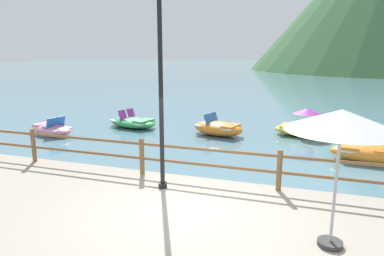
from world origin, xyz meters
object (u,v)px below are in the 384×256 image
object	(u,v)px
pedal_boat_5	(51,129)
pedal_boat_6	(133,122)
beach_umbrella	(342,122)
pedal_boat_3	(372,153)
pedal_boat_0	(304,127)
lamp_post	(160,67)
pedal_boat_2	(218,128)

from	to	relation	value
pedal_boat_5	pedal_boat_6	bearing A→B (deg)	42.00
beach_umbrella	pedal_boat_3	world-z (taller)	beach_umbrella
pedal_boat_6	pedal_boat_0	bearing A→B (deg)	5.05
pedal_boat_3	pedal_boat_6	bearing A→B (deg)	166.52
lamp_post	pedal_boat_0	bearing A→B (deg)	69.04
lamp_post	pedal_boat_5	bearing A→B (deg)	145.89
lamp_post	beach_umbrella	size ratio (longest dim) A/B	2.06
pedal_boat_3	pedal_boat_2	bearing A→B (deg)	159.88
pedal_boat_2	pedal_boat_3	bearing A→B (deg)	-20.12
pedal_boat_0	pedal_boat_2	size ratio (longest dim) A/B	1.01
pedal_boat_2	pedal_boat_5	world-z (taller)	pedal_boat_2
lamp_post	pedal_boat_3	xyz separation A→B (m)	(5.16, 4.95, -2.85)
pedal_boat_2	pedal_boat_3	distance (m)	5.92
pedal_boat_0	pedal_boat_3	size ratio (longest dim) A/B	0.97
lamp_post	beach_umbrella	xyz separation A→B (m)	(3.53, -1.40, -0.70)
lamp_post	beach_umbrella	distance (m)	3.86
pedal_boat_3	pedal_boat_6	xyz separation A→B (m)	(-9.74, 2.34, -0.05)
pedal_boat_5	lamp_post	bearing A→B (deg)	-34.11
pedal_boat_2	lamp_post	bearing A→B (deg)	-86.72
pedal_boat_3	pedal_boat_6	size ratio (longest dim) A/B	0.94
pedal_boat_0	pedal_boat_5	bearing A→B (deg)	-163.43
lamp_post	pedal_boat_6	bearing A→B (deg)	122.19
beach_umbrella	pedal_boat_5	size ratio (longest dim) A/B	0.94
lamp_post	pedal_boat_6	size ratio (longest dim) A/B	1.66
pedal_boat_2	pedal_boat_6	bearing A→B (deg)	175.92
pedal_boat_3	pedal_boat_5	size ratio (longest dim) A/B	1.10
pedal_boat_3	beach_umbrella	bearing A→B (deg)	-104.44
beach_umbrella	pedal_boat_6	distance (m)	12.09
lamp_post	pedal_boat_0	world-z (taller)	lamp_post
pedal_boat_5	pedal_boat_2	bearing A→B (deg)	16.98
pedal_boat_3	pedal_boat_5	distance (m)	12.39
pedal_boat_0	pedal_boat_6	bearing A→B (deg)	-174.95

